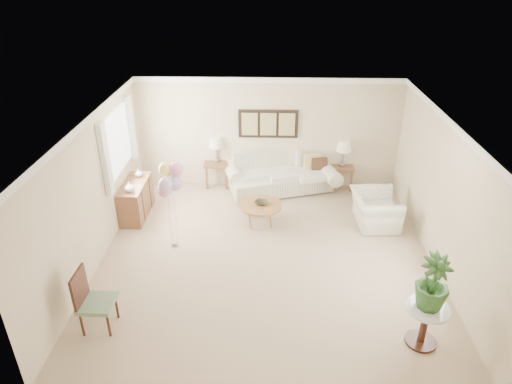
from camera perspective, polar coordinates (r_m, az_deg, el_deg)
ground_plane at (r=8.46m, az=1.27°, el=-8.24°), size 6.00×6.00×0.00m
room_shell at (r=7.70m, az=0.59°, el=2.04°), size 6.04×6.04×2.60m
wall_art_triptych at (r=10.39m, az=1.54°, el=8.49°), size 1.35×0.06×0.65m
sofa at (r=10.68m, az=3.08°, el=2.16°), size 2.81×1.59×0.94m
end_table_left at (r=10.83m, az=-4.89°, el=3.38°), size 0.57×0.52×0.62m
end_table_right at (r=10.89m, az=10.68°, el=2.84°), size 0.52×0.47×0.57m
lamp_left at (r=10.62m, az=-5.01°, el=6.13°), size 0.34×0.34×0.60m
lamp_right at (r=10.67m, az=10.94°, el=5.58°), size 0.35×0.35×0.62m
coffee_table at (r=9.26m, az=0.56°, el=-1.74°), size 0.88×0.88×0.45m
decor_bowl at (r=9.25m, az=0.66°, el=-1.33°), size 0.31×0.31×0.06m
armchair at (r=9.59m, az=14.64°, el=-2.14°), size 0.95×1.07×0.67m
side_table at (r=6.97m, az=20.49°, el=-14.34°), size 0.60×0.60×0.65m
potted_plant at (r=6.63m, az=21.25°, el=-10.50°), size 0.59×0.59×0.82m
accent_chair at (r=7.19m, az=-19.89°, el=-12.47°), size 0.50×0.50×0.99m
credenza at (r=9.93m, az=-14.75°, el=-0.86°), size 0.46×1.20×0.74m
vase_white at (r=9.40m, az=-15.54°, el=0.61°), size 0.22×0.22×0.21m
vase_sage at (r=10.00m, az=-14.47°, el=2.32°), size 0.22×0.22×0.17m
balloon_cluster at (r=8.23m, az=-10.76°, el=1.51°), size 0.47×0.47×1.71m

